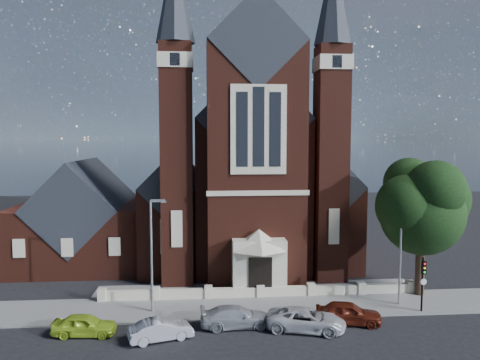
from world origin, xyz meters
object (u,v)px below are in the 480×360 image
at_px(street_lamp_right, 402,244).
at_px(car_silver_b, 236,317).
at_px(street_lamp_left, 153,249).
at_px(car_silver_a, 161,330).
at_px(traffic_signal, 423,277).
at_px(car_white_suv, 306,320).
at_px(street_tree, 425,208).
at_px(car_dark_red, 348,313).
at_px(parish_hall, 85,223).
at_px(car_lime_van, 84,325).
at_px(church, 242,176).

height_order(street_lamp_right, car_silver_b, street_lamp_right).
height_order(street_lamp_left, car_silver_a, street_lamp_left).
bearing_deg(traffic_signal, street_lamp_right, 120.01).
bearing_deg(car_silver_a, street_lamp_right, -92.73).
distance_m(traffic_signal, car_white_suv, 9.29).
bearing_deg(street_tree, car_dark_red, -147.44).
bearing_deg(car_white_suv, parish_hall, 60.80).
bearing_deg(parish_hall, car_dark_red, -38.73).
relative_size(car_lime_van, car_silver_a, 1.01).
bearing_deg(street_lamp_left, car_lime_van, -138.25).
relative_size(street_lamp_right, car_silver_b, 1.72).
distance_m(street_lamp_right, car_silver_b, 13.28).
xyz_separation_m(parish_hall, car_dark_red, (21.21, -17.01, -3.27)).
relative_size(street_lamp_right, car_white_suv, 1.60).
distance_m(parish_hall, street_tree, 31.27).
distance_m(street_tree, street_lamp_left, 20.71).
distance_m(parish_hall, street_lamp_right, 29.62).
height_order(car_lime_van, car_silver_b, car_silver_b).
bearing_deg(street_lamp_right, car_white_suv, -154.17).
xyz_separation_m(street_lamp_right, traffic_signal, (0.91, -1.57, -2.02)).
bearing_deg(parish_hall, street_lamp_left, -59.98).
xyz_separation_m(church, parish_hall, (-16.00, -4.94, -4.17)).
bearing_deg(street_lamp_left, street_lamp_right, 0.00).
bearing_deg(church, street_tree, -53.83).
relative_size(car_lime_van, car_silver_b, 0.84).
relative_size(church, parish_hall, 2.86).
distance_m(car_lime_van, car_silver_b, 9.59).
height_order(car_silver_b, car_white_suv, car_white_suv).
height_order(traffic_signal, car_white_suv, traffic_signal).
bearing_deg(church, traffic_signal, -61.80).
bearing_deg(car_silver_b, church, -8.25).
distance_m(parish_hall, car_dark_red, 27.38).
bearing_deg(street_lamp_right, car_silver_b, -166.59).
height_order(street_lamp_right, traffic_signal, street_lamp_right).
bearing_deg(street_lamp_right, parish_hall, 151.78).
height_order(parish_hall, car_lime_van, parish_hall).
distance_m(street_lamp_right, car_dark_red, 6.91).
relative_size(traffic_signal, car_silver_a, 1.02).
distance_m(church, car_lime_van, 26.45).
bearing_deg(street_tree, car_lime_van, -167.97).
height_order(church, car_silver_b, church).
relative_size(car_white_suv, car_dark_red, 1.17).
bearing_deg(car_lime_van, car_silver_a, -98.99).
xyz_separation_m(street_lamp_left, car_silver_a, (0.89, -4.57, -3.95)).
bearing_deg(parish_hall, traffic_signal, -29.98).
xyz_separation_m(traffic_signal, car_white_suv, (-8.81, -2.25, -1.88)).
distance_m(car_silver_a, car_dark_red, 12.33).
distance_m(parish_hall, car_silver_b, 22.07).
distance_m(parish_hall, traffic_signal, 31.20).
height_order(traffic_signal, car_dark_red, traffic_signal).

